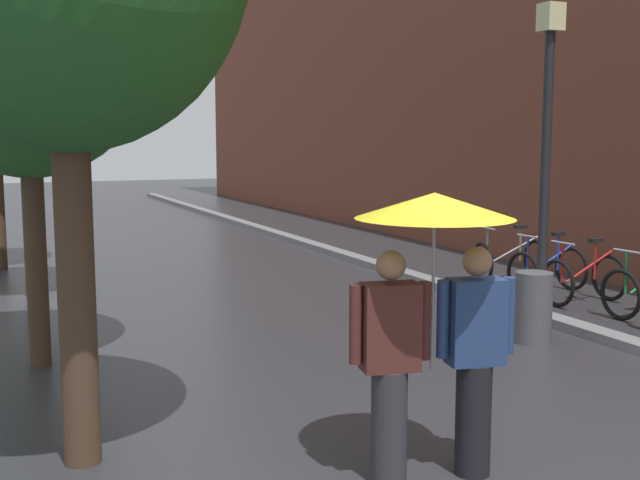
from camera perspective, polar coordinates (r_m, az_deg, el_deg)
ground_plane at (r=6.36m, az=14.93°, el=-15.51°), size 80.00×80.00×0.00m
building_facade at (r=20.20m, az=19.90°, el=15.33°), size 8.00×36.00×10.73m
kerb_strip at (r=16.27m, az=1.49°, el=-1.00°), size 0.30×36.00×0.12m
street_tree_1 at (r=8.92m, az=-20.24°, el=12.77°), size 2.54×2.54×4.71m
street_tree_2 at (r=12.88m, az=-20.42°, el=11.60°), size 2.44×2.44×5.06m
parked_bicycle_2 at (r=12.32m, az=18.33°, el=-2.63°), size 1.10×0.74×0.96m
parked_bicycle_3 at (r=12.96m, az=15.96°, el=-2.05°), size 1.13×0.78×0.96m
parked_bicycle_4 at (r=13.83m, az=13.36°, el=-1.38°), size 1.15×0.82×0.96m
couple_under_umbrella at (r=5.67m, az=8.12°, el=-3.56°), size 1.21×1.12×2.06m
street_lamp_post at (r=9.91m, az=15.87°, el=6.57°), size 0.24×0.24×3.98m
litter_bin at (r=9.85m, az=15.00°, el=-4.68°), size 0.44×0.44×0.85m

